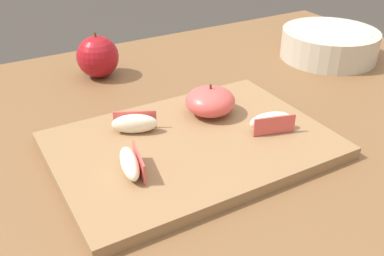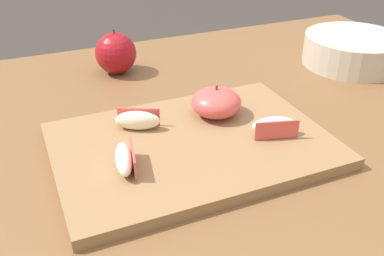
% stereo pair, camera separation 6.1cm
% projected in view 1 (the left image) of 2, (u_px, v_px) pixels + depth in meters
% --- Properties ---
extents(dining_table, '(1.15, 0.90, 0.78)m').
position_uv_depth(dining_table, '(221.00, 187.00, 0.75)').
color(dining_table, brown).
rests_on(dining_table, ground_plane).
extents(cutting_board, '(0.38, 0.27, 0.02)m').
position_uv_depth(cutting_board, '(192.00, 145.00, 0.63)').
color(cutting_board, olive).
rests_on(cutting_board, dining_table).
extents(apple_half_skin_up, '(0.08, 0.08, 0.05)m').
position_uv_depth(apple_half_skin_up, '(210.00, 101.00, 0.68)').
color(apple_half_skin_up, '#D14C47').
rests_on(apple_half_skin_up, cutting_board).
extents(apple_wedge_front, '(0.07, 0.04, 0.03)m').
position_uv_depth(apple_wedge_front, '(271.00, 122.00, 0.64)').
color(apple_wedge_front, '#F4EACC').
rests_on(apple_wedge_front, cutting_board).
extents(apple_wedge_back, '(0.04, 0.07, 0.03)m').
position_uv_depth(apple_wedge_back, '(130.00, 163.00, 0.55)').
color(apple_wedge_back, '#F4EACC').
rests_on(apple_wedge_back, cutting_board).
extents(apple_wedge_middle, '(0.07, 0.05, 0.03)m').
position_uv_depth(apple_wedge_middle, '(135.00, 123.00, 0.64)').
color(apple_wedge_middle, '#F4EACC').
rests_on(apple_wedge_middle, cutting_board).
extents(whole_apple_red_delicious, '(0.08, 0.08, 0.09)m').
position_uv_depth(whole_apple_red_delicious, '(98.00, 57.00, 0.84)').
color(whole_apple_red_delicious, maroon).
rests_on(whole_apple_red_delicious, dining_table).
extents(ceramic_fruit_bowl, '(0.20, 0.20, 0.06)m').
position_uv_depth(ceramic_fruit_bowl, '(329.00, 43.00, 0.93)').
color(ceramic_fruit_bowl, '#BCB29E').
rests_on(ceramic_fruit_bowl, dining_table).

